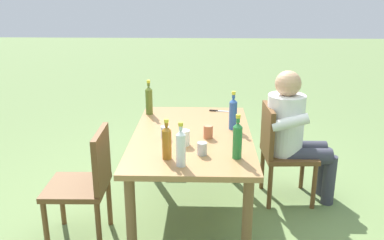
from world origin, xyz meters
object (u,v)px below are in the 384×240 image
object	(u,v)px
backpack_by_near_side	(163,140)
backpack_by_far_side	(163,141)
dining_table	(192,145)
bottle_clear	(181,147)
cup_white	(184,138)
cup_steel	(202,149)
cup_glass	(165,132)
chair_far_left	(280,148)
chair_near_right	(87,180)
bottle_green	(237,140)
cup_terracotta	(208,132)
bottle_olive	(149,100)
table_knife	(220,111)
person_in_white_shirt	(294,130)
bottle_blue	(233,113)
bottle_amber	(167,142)

from	to	relation	value
backpack_by_near_side	backpack_by_far_side	distance (m)	0.02
dining_table	bottle_clear	bearing A→B (deg)	-5.09
dining_table	cup_white	bearing A→B (deg)	-12.29
cup_steel	cup_glass	bearing A→B (deg)	-138.40
chair_far_left	chair_near_right	xyz separation A→B (m)	(0.68, -1.53, 0.00)
bottle_green	cup_terracotta	distance (m)	0.44
cup_steel	cup_glass	world-z (taller)	cup_glass
chair_far_left	bottle_olive	distance (m)	1.25
cup_glass	bottle_green	bearing A→B (deg)	54.52
backpack_by_far_side	cup_terracotta	bearing A→B (deg)	21.01
cup_steel	cup_white	world-z (taller)	cup_white
table_knife	backpack_by_far_side	bearing A→B (deg)	-132.32
bottle_olive	cup_glass	world-z (taller)	bottle_olive
chair_near_right	bottle_clear	xyz separation A→B (m)	(0.26, 0.71, 0.37)
chair_far_left	cup_terracotta	bearing A→B (deg)	-57.19
cup_white	backpack_by_far_side	world-z (taller)	cup_white
cup_white	cup_glass	xyz separation A→B (m)	(-0.14, -0.16, -0.01)
cup_white	chair_far_left	bearing A→B (deg)	124.73
cup_glass	chair_near_right	bearing A→B (deg)	-65.50
person_in_white_shirt	backpack_by_far_side	xyz separation A→B (m)	(-0.83, -1.23, -0.43)
person_in_white_shirt	cup_white	distance (m)	1.09
bottle_green	backpack_by_near_side	world-z (taller)	bottle_green
bottle_olive	table_knife	xyz separation A→B (m)	(-0.10, 0.65, -0.13)
chair_far_left	chair_near_right	distance (m)	1.68
cup_terracotta	dining_table	bearing A→B (deg)	-120.21
person_in_white_shirt	bottle_olive	xyz separation A→B (m)	(-0.19, -1.28, 0.21)
chair_far_left	dining_table	bearing A→B (deg)	-66.20
bottle_blue	backpack_by_far_side	distance (m)	1.39
bottle_amber	cup_glass	bearing A→B (deg)	-172.83
person_in_white_shirt	bottle_amber	xyz separation A→B (m)	(0.83, -1.03, 0.20)
dining_table	cup_glass	xyz separation A→B (m)	(0.08, -0.21, 0.14)
backpack_by_far_side	person_in_white_shirt	bearing A→B (deg)	55.85
bottle_amber	cup_glass	world-z (taller)	bottle_amber
bottle_clear	cup_glass	size ratio (longest dim) A/B	3.21
bottle_blue	cup_steel	size ratio (longest dim) A/B	3.52
table_knife	backpack_by_near_side	size ratio (longest dim) A/B	0.50
bottle_olive	bottle_green	size ratio (longest dim) A/B	1.01
person_in_white_shirt	backpack_by_near_side	xyz separation A→B (m)	(-0.85, -1.24, -0.43)
chair_near_right	cup_glass	distance (m)	0.68
bottle_clear	cup_terracotta	world-z (taller)	bottle_clear
backpack_by_near_side	cup_white	bearing A→B (deg)	12.42
chair_near_right	cup_glass	size ratio (longest dim) A/B	9.32
backpack_by_far_side	chair_near_right	bearing A→B (deg)	-15.29
person_in_white_shirt	table_knife	bearing A→B (deg)	-114.69
bottle_olive	backpack_by_far_side	size ratio (longest dim) A/B	0.69
bottle_amber	bottle_blue	distance (m)	0.80
bottle_amber	backpack_by_far_side	world-z (taller)	bottle_amber
bottle_clear	bottle_blue	size ratio (longest dim) A/B	0.95
bottle_amber	table_knife	xyz separation A→B (m)	(-1.12, 0.40, -0.12)
chair_far_left	cup_glass	xyz separation A→B (m)	(0.42, -0.97, 0.29)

